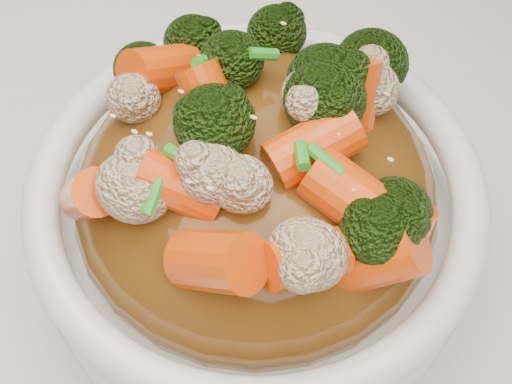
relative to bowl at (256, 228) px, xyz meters
The scene contains 8 objects.
tablecloth 0.07m from the bowl, 146.38° to the right, with size 1.20×0.80×0.04m, color white.
bowl is the anchor object (origin of this frame).
sauce_base 0.03m from the bowl, ahead, with size 0.18×0.18×0.10m, color #5E3610.
carrots 0.10m from the bowl, ahead, with size 0.18×0.18×0.05m, color #E84707, non-canonical shape.
broccoli 0.09m from the bowl, ahead, with size 0.18×0.18×0.05m, color black, non-canonical shape.
cauliflower 0.09m from the bowl, ahead, with size 0.18×0.18×0.04m, color beige, non-canonical shape.
scallions 0.10m from the bowl, 63.43° to the right, with size 0.13×0.13×0.02m, color #279221, non-canonical shape.
sesame_seeds 0.10m from the bowl, 63.43° to the right, with size 0.16×0.16×0.01m, color beige, non-canonical shape.
Camera 1 is at (0.14, -0.17, 1.15)m, focal length 55.00 mm.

